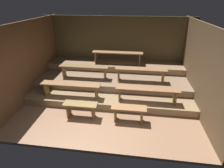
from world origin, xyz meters
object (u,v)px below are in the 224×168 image
at_px(bench_lower_left, 71,86).
at_px(bench_floor_left, 81,107).
at_px(bench_lower_right, 147,91).
at_px(bench_floor_right, 129,111).
at_px(bench_middle_right, 141,71).
at_px(bench_upper_center, 117,54).
at_px(bench_middle_left, 84,68).

bearing_deg(bench_lower_left, bench_floor_left, -53.58).
xyz_separation_m(bench_lower_left, bench_lower_right, (2.43, 0.00, 0.00)).
relative_size(bench_floor_right, bench_middle_right, 0.55).
bearing_deg(bench_upper_center, bench_floor_right, -77.44).
bearing_deg(bench_middle_right, bench_floor_right, -101.22).
xyz_separation_m(bench_floor_left, bench_lower_right, (1.91, 0.71, 0.28)).
bearing_deg(bench_floor_right, bench_upper_center, 102.56).
height_order(bench_lower_left, bench_middle_right, bench_middle_right).
xyz_separation_m(bench_floor_left, bench_middle_right, (1.72, 1.67, 0.52)).
bearing_deg(bench_floor_left, bench_lower_right, 20.36).
height_order(bench_floor_left, bench_middle_left, bench_middle_left).
relative_size(bench_lower_right, bench_upper_center, 0.95).
relative_size(bench_floor_left, bench_upper_center, 0.48).
bearing_deg(bench_upper_center, bench_middle_right, -48.31).
bearing_deg(bench_floor_left, bench_upper_center, 74.00).
distance_m(bench_middle_right, bench_upper_center, 1.43).
height_order(bench_floor_right, bench_middle_left, bench_middle_left).
relative_size(bench_lower_left, bench_middle_left, 1.08).
xyz_separation_m(bench_middle_left, bench_upper_center, (1.11, 1.05, 0.25)).
bearing_deg(bench_lower_left, bench_lower_right, 0.00).
xyz_separation_m(bench_lower_right, bench_middle_right, (-0.19, 0.96, 0.24)).
xyz_separation_m(bench_middle_left, bench_middle_right, (2.05, 0.00, 0.00)).
xyz_separation_m(bench_lower_left, bench_middle_right, (2.24, 0.96, 0.24)).
bearing_deg(bench_floor_right, bench_middle_left, 135.82).
distance_m(bench_floor_left, bench_lower_right, 2.05).
relative_size(bench_lower_left, bench_middle_right, 1.08).
xyz_separation_m(bench_lower_left, bench_upper_center, (1.30, 2.01, 0.49)).
bearing_deg(bench_middle_left, bench_upper_center, 43.44).
height_order(bench_floor_left, bench_middle_right, bench_middle_right).
height_order(bench_floor_right, bench_upper_center, bench_upper_center).
bearing_deg(bench_middle_left, bench_floor_right, -44.18).
height_order(bench_lower_right, bench_middle_left, bench_middle_left).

